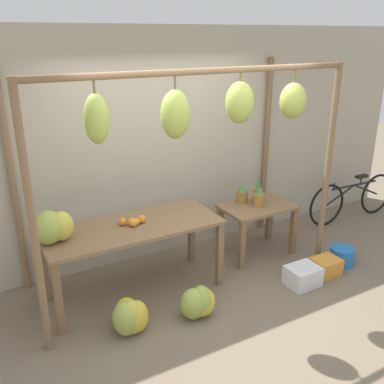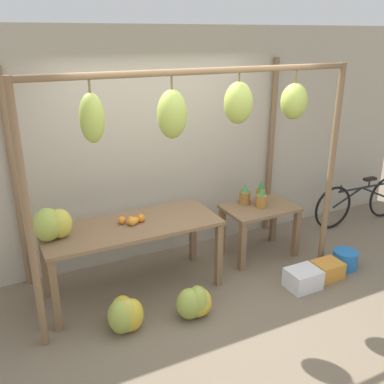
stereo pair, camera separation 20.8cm
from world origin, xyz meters
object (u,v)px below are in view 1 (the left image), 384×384
Objects in this scene: banana_pile_ground_left at (130,316)px; pineapple_cluster at (252,195)px; banana_pile_ground_right at (199,302)px; fruit_crate_white at (303,276)px; banana_pile_on_table at (54,227)px; orange_pile at (133,221)px; parked_bicycle at (353,198)px; blue_bucket at (342,256)px; fruit_crate_purple at (325,267)px.

pineapple_cluster is at bearing 21.54° from banana_pile_ground_left.
fruit_crate_white is at bearing -2.95° from banana_pile_ground_right.
banana_pile_on_table is 1.18× the size of fruit_crate_white.
pineapple_cluster is at bearing 5.42° from orange_pile.
parked_bicycle is at bearing 3.03° from banana_pile_on_table.
banana_pile_ground_left is at bearing -52.06° from banana_pile_on_table.
pineapple_cluster is at bearing 92.53° from fruit_crate_white.
pineapple_cluster is 0.19× the size of parked_bicycle.
orange_pile is 1.67m from pineapple_cluster.
banana_pile_ground_right is 1.20× the size of fruit_crate_white.
pineapple_cluster is at bearing -177.75° from parked_bicycle.
blue_bucket is at bearing -11.87° from banana_pile_on_table.
banana_pile_ground_left reaches higher than banana_pile_ground_right.
pineapple_cluster is at bearing 115.41° from fruit_crate_purple.
banana_pile_ground_right is at bearing -145.09° from pineapple_cluster.
parked_bicycle is 1.85m from fruit_crate_purple.
banana_pile_ground_left is (0.49, -0.62, -0.79)m from banana_pile_on_table.
orange_pile is 2.02m from fruit_crate_white.
fruit_crate_white is at bearing -17.74° from banana_pile_on_table.
parked_bicycle is at bearing 28.17° from fruit_crate_white.
orange_pile is at bearing 160.01° from fruit_crate_purple.
orange_pile is 0.86× the size of fruit_crate_purple.
banana_pile_on_table is at bearing -176.97° from parked_bicycle.
pineapple_cluster is 1.34m from blue_bucket.
orange_pile is 0.87× the size of pineapple_cluster.
fruit_crate_white is (1.32, -0.07, -0.05)m from banana_pile_ground_right.
banana_pile_ground_left is 0.71m from banana_pile_ground_right.
banana_pile_ground_right is 1.48× the size of blue_bucket.
orange_pile is (0.81, 0.00, -0.12)m from banana_pile_on_table.
fruit_crate_white is at bearing -5.05° from banana_pile_ground_left.
parked_bicycle is (1.98, 0.08, -0.45)m from pineapple_cluster.
blue_bucket is 0.36m from fruit_crate_purple.
orange_pile reaches higher than banana_pile_ground_right.
banana_pile_on_table is 0.81m from orange_pile.
fruit_crate_purple is at bearing 5.75° from fruit_crate_white.
banana_pile_on_table reaches higher than fruit_crate_purple.
fruit_crate_white is at bearing -151.83° from parked_bicycle.
fruit_crate_purple is at bearing -3.29° from banana_pile_ground_left.
orange_pile is 0.64× the size of banana_pile_ground_left.
banana_pile_ground_right reaches higher than fruit_crate_white.
banana_pile_on_table is at bearing 168.13° from blue_bucket.
banana_pile_on_table is 2.77m from fruit_crate_white.
banana_pile_ground_left is 2.77m from blue_bucket.
pineapple_cluster reaches higher than fruit_crate_purple.
blue_bucket is (2.45, -0.68, -0.74)m from orange_pile.
pineapple_cluster reaches higher than fruit_crate_white.
banana_pile_ground_right is (0.38, -0.73, -0.69)m from orange_pile.
fruit_crate_purple is (2.42, -0.14, -0.07)m from banana_pile_ground_left.
banana_pile_on_table is 0.99× the size of banana_pile_ground_right.
parked_bicycle is at bearing 16.58° from banana_pile_ground_right.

